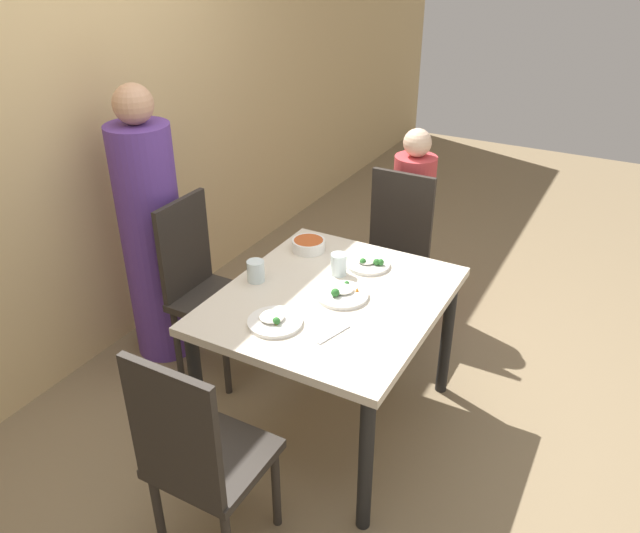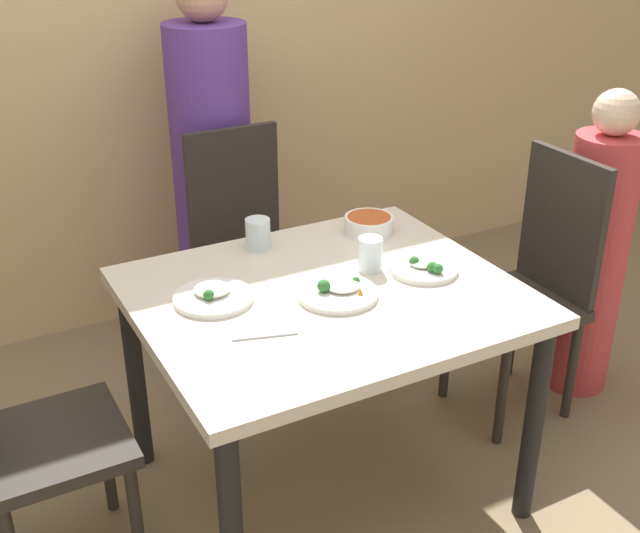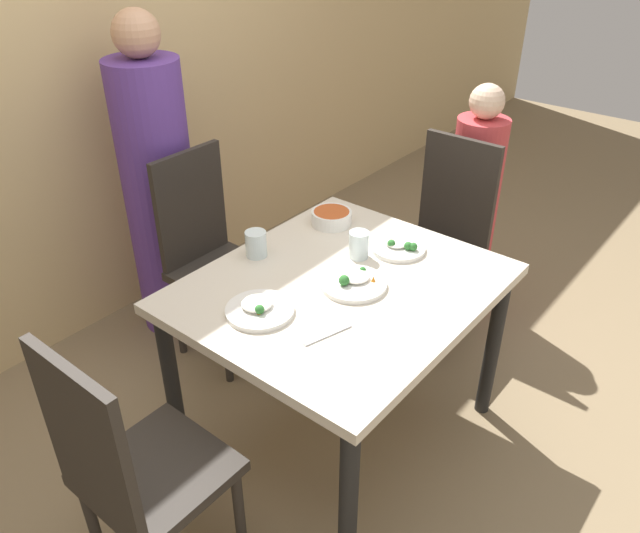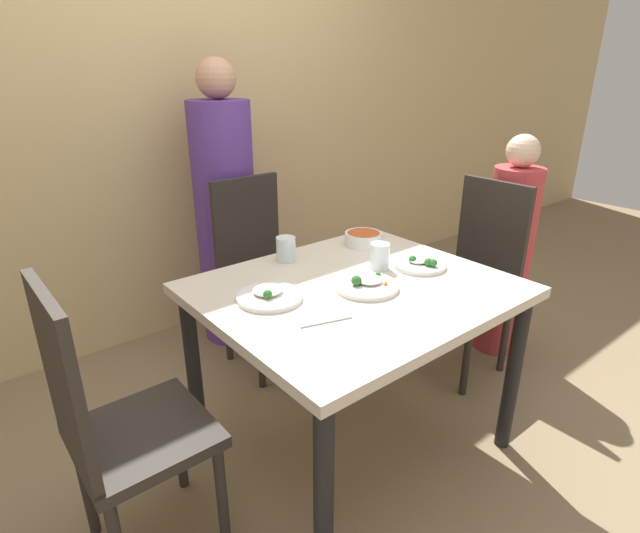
{
  "view_description": "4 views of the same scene",
  "coord_description": "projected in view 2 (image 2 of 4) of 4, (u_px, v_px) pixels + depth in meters",
  "views": [
    {
      "loc": [
        -2.14,
        -1.11,
        2.22
      ],
      "look_at": [
        0.01,
        0.07,
        0.87
      ],
      "focal_mm": 35.0,
      "sensor_mm": 36.0,
      "label": 1
    },
    {
      "loc": [
        -1.02,
        -1.85,
        1.86
      ],
      "look_at": [
        -0.0,
        0.03,
        0.81
      ],
      "focal_mm": 45.0,
      "sensor_mm": 36.0,
      "label": 2
    },
    {
      "loc": [
        -1.51,
        -1.13,
        1.98
      ],
      "look_at": [
        -0.01,
        0.09,
        0.78
      ],
      "focal_mm": 35.0,
      "sensor_mm": 36.0,
      "label": 3
    },
    {
      "loc": [
        -1.18,
        -1.25,
        1.51
      ],
      "look_at": [
        -0.1,
        0.09,
        0.82
      ],
      "focal_mm": 28.0,
      "sensor_mm": 36.0,
      "label": 4
    }
  ],
  "objects": [
    {
      "name": "person_adult",
      "position": [
        213.0,
        179.0,
        3.35
      ],
      "size": [
        0.33,
        0.33,
        1.55
      ],
      "color": "#5B3893",
      "rests_on": "ground_plane"
    },
    {
      "name": "bowl_curry",
      "position": [
        369.0,
        224.0,
        2.77
      ],
      "size": [
        0.17,
        0.17,
        0.06
      ],
      "color": "white",
      "rests_on": "dining_table"
    },
    {
      "name": "wall_back",
      "position": [
        153.0,
        12.0,
        3.3
      ],
      "size": [
        10.0,
        0.06,
        2.7
      ],
      "color": "tan",
      "rests_on": "ground_plane"
    },
    {
      "name": "fork_steel",
      "position": [
        265.0,
        335.0,
        2.15
      ],
      "size": [
        0.18,
        0.07,
        0.01
      ],
      "color": "silver",
      "rests_on": "dining_table"
    },
    {
      "name": "plate_noodles",
      "position": [
        338.0,
        292.0,
        2.36
      ],
      "size": [
        0.24,
        0.24,
        0.06
      ],
      "color": "white",
      "rests_on": "dining_table"
    },
    {
      "name": "person_child",
      "position": [
        592.0,
        257.0,
        3.04
      ],
      "size": [
        0.25,
        0.25,
        1.2
      ],
      "color": "#C63D42",
      "rests_on": "ground_plane"
    },
    {
      "name": "plate_rice_adult",
      "position": [
        424.0,
        267.0,
        2.5
      ],
      "size": [
        0.22,
        0.22,
        0.05
      ],
      "color": "white",
      "rests_on": "dining_table"
    },
    {
      "name": "glass_water_tall",
      "position": [
        258.0,
        234.0,
        2.64
      ],
      "size": [
        0.08,
        0.08,
        0.1
      ],
      "color": "silver",
      "rests_on": "dining_table"
    },
    {
      "name": "chair_empty_left",
      "position": [
        19.0,
        426.0,
        2.15
      ],
      "size": [
        0.4,
        0.4,
        0.99
      ],
      "rotation": [
        0.0,
        0.0,
        1.57
      ],
      "color": "#2D2823",
      "rests_on": "ground_plane"
    },
    {
      "name": "chair_adult_spot",
      "position": [
        246.0,
        249.0,
        3.18
      ],
      "size": [
        0.4,
        0.4,
        0.99
      ],
      "color": "#2D2823",
      "rests_on": "ground_plane"
    },
    {
      "name": "plate_rice_child",
      "position": [
        213.0,
        296.0,
        2.33
      ],
      "size": [
        0.23,
        0.23,
        0.05
      ],
      "color": "white",
      "rests_on": "dining_table"
    },
    {
      "name": "dining_table",
      "position": [
        326.0,
        318.0,
        2.43
      ],
      "size": [
        1.11,
        0.95,
        0.74
      ],
      "color": "beige",
      "rests_on": "ground_plane"
    },
    {
      "name": "glass_water_short",
      "position": [
        370.0,
        254.0,
        2.5
      ],
      "size": [
        0.08,
        0.08,
        0.11
      ],
      "color": "silver",
      "rests_on": "dining_table"
    },
    {
      "name": "chair_child_spot",
      "position": [
        533.0,
        281.0,
        2.93
      ],
      "size": [
        0.4,
        0.4,
        0.99
      ],
      "rotation": [
        0.0,
        0.0,
        -1.57
      ],
      "color": "#2D2823",
      "rests_on": "ground_plane"
    },
    {
      "name": "ground_plane",
      "position": [
        325.0,
        484.0,
        2.72
      ],
      "size": [
        10.0,
        10.0,
        0.0
      ],
      "primitive_type": "plane",
      "color": "#847051"
    }
  ]
}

